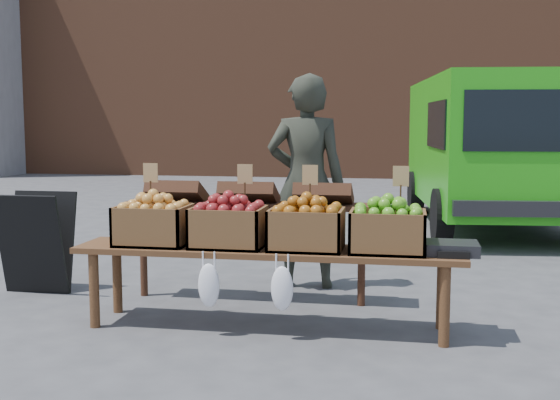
% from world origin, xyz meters
% --- Properties ---
extents(ground, '(80.00, 80.00, 0.00)m').
position_xyz_m(ground, '(0.00, 0.00, 0.00)').
color(ground, '#48484B').
extents(delivery_van, '(2.48, 4.67, 2.01)m').
position_xyz_m(delivery_van, '(1.49, 5.20, 1.01)').
color(delivery_van, '#219E11').
rests_on(delivery_van, ground).
extents(vendor, '(0.72, 0.51, 1.85)m').
position_xyz_m(vendor, '(-0.54, 1.27, 0.92)').
color(vendor, '#292D23').
rests_on(vendor, ground).
extents(chalkboard_sign, '(0.57, 0.31, 0.86)m').
position_xyz_m(chalkboard_sign, '(-2.75, 0.66, 0.43)').
color(chalkboard_sign, black).
rests_on(chalkboard_sign, ground).
extents(back_table, '(2.10, 0.44, 1.04)m').
position_xyz_m(back_table, '(-0.92, 0.71, 0.52)').
color(back_table, '#3C2114').
rests_on(back_table, ground).
extents(display_bench, '(2.70, 0.56, 0.57)m').
position_xyz_m(display_bench, '(-0.63, -0.01, 0.28)').
color(display_bench, '#4F3019').
rests_on(display_bench, ground).
extents(crate_golden_apples, '(0.50, 0.40, 0.28)m').
position_xyz_m(crate_golden_apples, '(-1.46, -0.01, 0.71)').
color(crate_golden_apples, gold).
rests_on(crate_golden_apples, display_bench).
extents(crate_russet_pears, '(0.50, 0.40, 0.28)m').
position_xyz_m(crate_russet_pears, '(-0.91, -0.01, 0.71)').
color(crate_russet_pears, maroon).
rests_on(crate_russet_pears, display_bench).
extents(crate_red_apples, '(0.50, 0.40, 0.28)m').
position_xyz_m(crate_red_apples, '(-0.36, -0.01, 0.71)').
color(crate_red_apples, '#A86812').
rests_on(crate_red_apples, display_bench).
extents(crate_green_apples, '(0.50, 0.40, 0.28)m').
position_xyz_m(crate_green_apples, '(0.19, -0.01, 0.71)').
color(crate_green_apples, '#45881F').
rests_on(crate_green_apples, display_bench).
extents(weighing_scale, '(0.34, 0.30, 0.08)m').
position_xyz_m(weighing_scale, '(0.62, -0.01, 0.61)').
color(weighing_scale, black).
rests_on(weighing_scale, display_bench).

